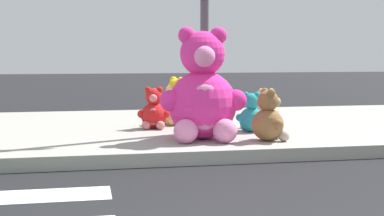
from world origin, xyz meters
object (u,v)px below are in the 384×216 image
(plush_pink_large, at_px, (203,95))
(plush_red, at_px, (154,112))
(sign_pole, at_px, (205,1))
(plush_white, at_px, (215,105))
(plush_yellow, at_px, (176,105))
(plush_teal, at_px, (251,116))
(plush_brown, at_px, (269,120))
(plush_tan, at_px, (265,111))

(plush_pink_large, relative_size, plush_red, 2.33)
(sign_pole, bearing_deg, plush_pink_large, -104.25)
(plush_pink_large, xyz_separation_m, plush_white, (0.53, 1.60, -0.27))
(plush_yellow, distance_m, plush_teal, 1.29)
(plush_brown, xyz_separation_m, plush_tan, (0.38, 1.25, -0.03))
(plush_pink_large, height_order, plush_yellow, plush_pink_large)
(plush_pink_large, distance_m, plush_brown, 0.84)
(sign_pole, relative_size, plush_pink_large, 2.39)
(plush_yellow, xyz_separation_m, plush_tan, (1.20, -0.49, -0.06))
(plush_yellow, relative_size, plush_teal, 1.30)
(plush_pink_large, bearing_deg, plush_white, 71.55)
(sign_pole, xyz_separation_m, plush_yellow, (-0.23, 0.89, -1.42))
(plush_pink_large, xyz_separation_m, plush_tan, (1.12, 0.99, -0.32))
(plush_red, xyz_separation_m, plush_teal, (1.22, -0.55, -0.02))
(plush_red, bearing_deg, plush_teal, -24.39)
(plush_white, xyz_separation_m, plush_brown, (0.21, -1.86, -0.01))
(plush_tan, height_order, plush_teal, plush_tan)
(plush_brown, height_order, plush_teal, plush_brown)
(plush_yellow, xyz_separation_m, plush_teal, (0.84, -0.98, -0.06))
(plush_teal, bearing_deg, plush_red, 155.61)
(sign_pole, relative_size, plush_red, 5.56)
(plush_tan, bearing_deg, plush_pink_large, -138.61)
(plush_brown, xyz_separation_m, plush_red, (-1.20, 1.31, -0.02))
(plush_pink_large, distance_m, plush_yellow, 1.50)
(plush_brown, height_order, plush_tan, plush_brown)
(sign_pole, height_order, plush_tan, sign_pole)
(plush_pink_large, bearing_deg, sign_pole, 75.75)
(plush_teal, bearing_deg, plush_pink_large, -146.74)
(plush_brown, distance_m, plush_tan, 1.30)
(sign_pole, height_order, plush_teal, sign_pole)
(plush_pink_large, height_order, plush_brown, plush_pink_large)
(plush_pink_large, height_order, plush_teal, plush_pink_large)
(plush_brown, bearing_deg, plush_teal, 88.73)
(plush_yellow, bearing_deg, plush_white, 11.01)
(plush_pink_large, bearing_deg, plush_teal, 33.26)
(plush_yellow, xyz_separation_m, plush_red, (-0.38, -0.43, -0.05))
(plush_red, bearing_deg, plush_white, 28.93)
(sign_pole, distance_m, plush_teal, 1.61)
(sign_pole, xyz_separation_m, plush_white, (0.38, 1.01, -1.44))
(plush_yellow, height_order, plush_brown, plush_yellow)
(plush_brown, bearing_deg, plush_tan, 73.19)
(sign_pole, relative_size, plush_brown, 5.16)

